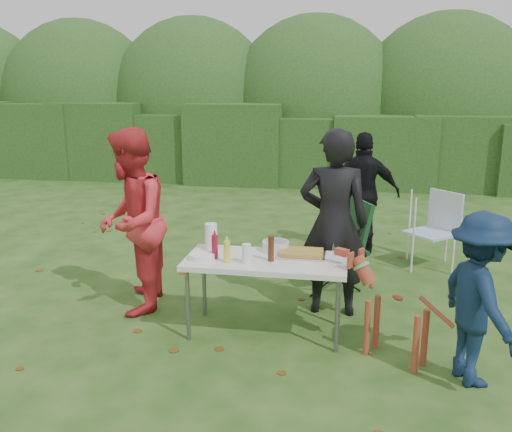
% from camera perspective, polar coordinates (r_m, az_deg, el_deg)
% --- Properties ---
extents(ground, '(80.00, 80.00, 0.00)m').
position_cam_1_polar(ground, '(5.20, -2.19, -12.81)').
color(ground, '#1E4211').
extents(hedge_row, '(22.00, 1.40, 1.70)m').
position_cam_1_polar(hedge_row, '(12.66, 5.53, 7.20)').
color(hedge_row, '#23471C').
rests_on(hedge_row, ground).
extents(shrub_backdrop, '(20.00, 2.60, 3.20)m').
position_cam_1_polar(shrub_backdrop, '(14.18, 6.15, 10.96)').
color(shrub_backdrop, '#3D6628').
rests_on(shrub_backdrop, ground).
extents(folding_table, '(1.50, 0.70, 0.74)m').
position_cam_1_polar(folding_table, '(5.06, 1.05, -5.10)').
color(folding_table, silver).
rests_on(folding_table, ground).
extents(person_cook, '(0.70, 0.47, 1.91)m').
position_cam_1_polar(person_cook, '(5.51, 8.18, -0.74)').
color(person_cook, black).
rests_on(person_cook, ground).
extents(person_red_jacket, '(0.90, 1.05, 1.90)m').
position_cam_1_polar(person_red_jacket, '(5.67, -12.99, -0.59)').
color(person_red_jacket, red).
rests_on(person_red_jacket, ground).
extents(person_black_puffy, '(1.00, 0.44, 1.68)m').
position_cam_1_polar(person_black_puffy, '(7.61, 11.23, 2.35)').
color(person_black_puffy, black).
rests_on(person_black_puffy, ground).
extents(child, '(0.79, 1.02, 1.39)m').
position_cam_1_polar(child, '(4.59, 22.46, -8.13)').
color(child, '#0E223E').
rests_on(child, ground).
extents(dog, '(0.97, 0.81, 0.87)m').
position_cam_1_polar(dog, '(4.81, 14.59, -9.83)').
color(dog, '#9A3D28').
rests_on(dog, ground).
extents(camping_chair, '(0.86, 0.86, 1.03)m').
position_cam_1_polar(camping_chair, '(6.34, 8.59, -2.92)').
color(camping_chair, '#173F20').
rests_on(camping_chair, ground).
extents(lawn_chair, '(0.82, 0.82, 0.98)m').
position_cam_1_polar(lawn_chair, '(7.29, 17.96, -1.40)').
color(lawn_chair, '#527EB6').
rests_on(lawn_chair, ground).
extents(food_tray, '(0.45, 0.30, 0.02)m').
position_cam_1_polar(food_tray, '(5.14, 4.79, -4.12)').
color(food_tray, '#B7B7BA').
rests_on(food_tray, folding_table).
extents(focaccia_bread, '(0.40, 0.26, 0.04)m').
position_cam_1_polar(focaccia_bread, '(5.13, 4.80, -3.82)').
color(focaccia_bread, '#AF8433').
rests_on(focaccia_bread, food_tray).
extents(mustard_bottle, '(0.06, 0.06, 0.20)m').
position_cam_1_polar(mustard_bottle, '(4.92, -3.08, -3.80)').
color(mustard_bottle, yellow).
rests_on(mustard_bottle, folding_table).
extents(ketchup_bottle, '(0.06, 0.06, 0.22)m').
position_cam_1_polar(ketchup_bottle, '(5.04, -4.36, -3.26)').
color(ketchup_bottle, maroon).
rests_on(ketchup_bottle, folding_table).
extents(beer_bottle, '(0.06, 0.06, 0.24)m').
position_cam_1_polar(beer_bottle, '(4.95, 1.58, -3.44)').
color(beer_bottle, '#47230F').
rests_on(beer_bottle, folding_table).
extents(paper_towel_roll, '(0.12, 0.12, 0.26)m').
position_cam_1_polar(paper_towel_roll, '(5.30, -4.76, -2.18)').
color(paper_towel_roll, white).
rests_on(paper_towel_roll, folding_table).
extents(cup_stack, '(0.08, 0.08, 0.18)m').
position_cam_1_polar(cup_stack, '(4.90, -1.00, -4.00)').
color(cup_stack, white).
rests_on(cup_stack, folding_table).
extents(pasta_bowl, '(0.26, 0.26, 0.10)m').
position_cam_1_polar(pasta_bowl, '(5.26, 2.08, -3.19)').
color(pasta_bowl, silver).
rests_on(pasta_bowl, folding_table).
extents(plate_stack, '(0.24, 0.24, 0.05)m').
position_cam_1_polar(plate_stack, '(5.06, -5.72, -4.24)').
color(plate_stack, white).
rests_on(plate_stack, folding_table).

